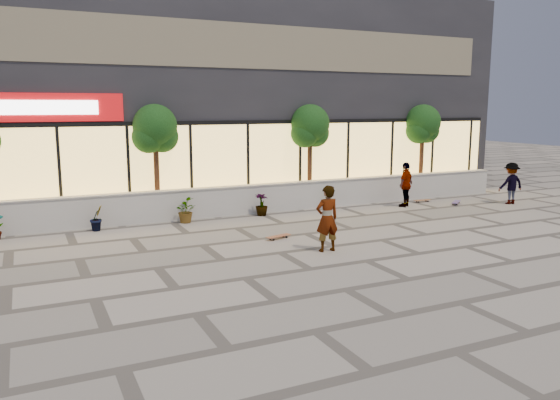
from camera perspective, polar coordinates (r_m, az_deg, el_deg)
name	(u,v)px	position (r m, az deg, el deg)	size (l,w,h in m)	color
ground	(367,261)	(13.96, 9.08, -6.31)	(80.00, 80.00, 0.00)	#9F978A
planter_wall	(258,198)	(19.86, -2.30, 0.16)	(22.00, 0.42, 1.04)	beige
retail_building	(209,97)	(24.73, -7.42, 10.64)	(24.00, 9.17, 8.50)	#242429
shrub_b	(97,218)	(17.93, -18.61, -1.78)	(0.45, 0.36, 0.81)	black
shrub_c	(184,211)	(18.44, -9.95, -1.10)	(0.73, 0.63, 0.81)	black
shrub_d	(262,204)	(19.35, -1.93, -0.45)	(0.45, 0.45, 0.81)	black
shrub_e	(330,199)	(20.60, 5.23, 0.14)	(0.43, 0.29, 0.81)	black
tree_midwest	(155,132)	(19.21, -12.92, 6.99)	(1.60, 1.50, 3.92)	#4E2E1C
tree_mideast	(310,129)	(21.32, 3.16, 7.47)	(1.60, 1.50, 3.92)	#4E2E1C
tree_east	(423,126)	(24.42, 14.69, 7.46)	(1.60, 1.50, 3.92)	#4E2E1C
skater_center	(327,219)	(14.54, 4.94, -1.94)	(0.65, 0.43, 1.79)	white
skater_right_near	(406,185)	(21.54, 13.02, 1.59)	(1.01, 0.42, 1.73)	silver
skater_right_far	(511,183)	(23.46, 22.99, 1.61)	(1.06, 0.61, 1.64)	maroon
skateboard_center	(278,236)	(16.00, -0.16, -3.80)	(0.84, 0.42, 0.10)	brown
skateboard_right_near	(422,200)	(22.85, 14.65, -0.03)	(0.74, 0.22, 0.09)	brown
skateboard_right_far	(456,202)	(22.74, 17.92, -0.20)	(0.80, 0.69, 0.10)	#57427A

